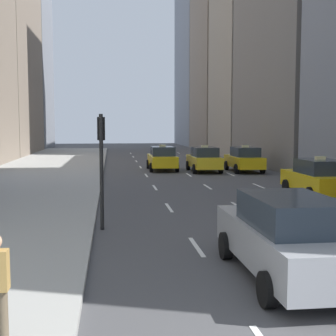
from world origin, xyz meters
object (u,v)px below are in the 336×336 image
(taxi_fourth, at_px, (244,159))
(traffic_light_pole, at_px, (101,153))
(taxi_second, at_px, (318,178))
(taxi_third, at_px, (162,158))
(taxi_lead, at_px, (204,159))
(sedan_black_near, at_px, (286,237))

(taxi_fourth, height_order, traffic_light_pole, traffic_light_pole)
(taxi_second, relative_size, taxi_third, 1.00)
(taxi_lead, relative_size, taxi_fourth, 1.00)
(taxi_fourth, relative_size, sedan_black_near, 0.89)
(taxi_third, xyz_separation_m, sedan_black_near, (-0.00, -24.07, 0.03))
(taxi_third, bearing_deg, traffic_light_pole, -101.90)
(taxi_fourth, distance_m, traffic_light_pole, 19.65)
(taxi_lead, bearing_deg, traffic_light_pole, -111.17)
(taxi_lead, height_order, taxi_fourth, same)
(taxi_third, height_order, traffic_light_pole, traffic_light_pole)
(sedan_black_near, bearing_deg, taxi_second, 62.33)
(traffic_light_pole, bearing_deg, taxi_fourth, 60.83)
(taxi_second, relative_size, taxi_fourth, 1.00)
(taxi_fourth, height_order, sedan_black_near, taxi_fourth)
(taxi_lead, distance_m, traffic_light_pole, 18.75)
(taxi_lead, relative_size, taxi_third, 1.00)
(taxi_lead, xyz_separation_m, taxi_fourth, (2.80, -0.32, 0.00))
(taxi_second, distance_m, sedan_black_near, 12.06)
(taxi_third, bearing_deg, taxi_lead, -25.26)
(taxi_fourth, bearing_deg, traffic_light_pole, -119.17)
(taxi_lead, bearing_deg, sedan_black_near, -97.02)
(taxi_second, height_order, taxi_third, same)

